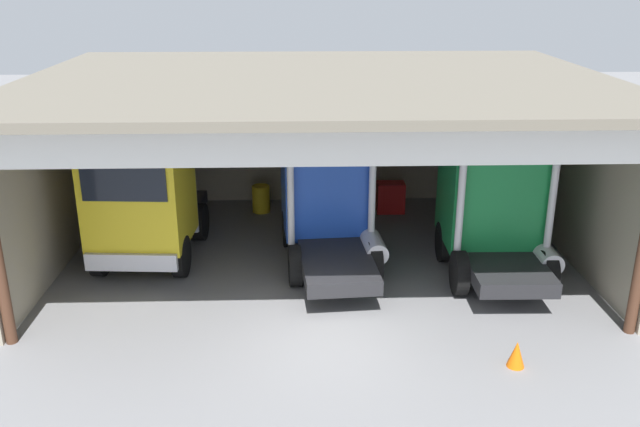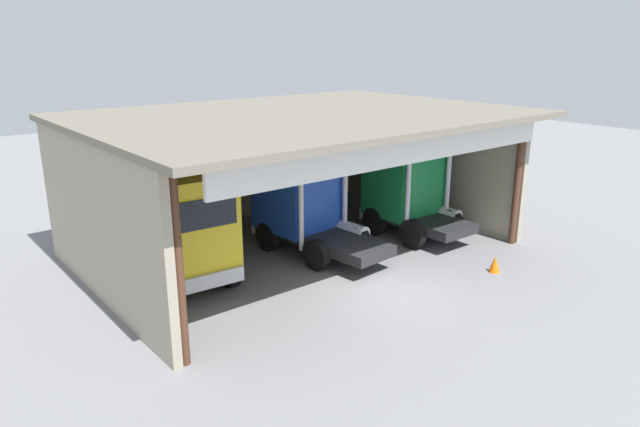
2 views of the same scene
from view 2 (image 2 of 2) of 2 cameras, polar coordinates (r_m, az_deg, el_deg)
The scene contains 8 objects.
ground_plane at distance 17.89m, azimuth 6.85°, elevation -7.63°, with size 80.00×80.00×0.00m, color slate.
workshop_shed at distance 20.83m, azimuth -3.73°, elevation 6.24°, with size 14.52×10.87×5.03m.
truck_yellow_center_bay at distance 17.92m, azimuth -13.39°, elevation -1.48°, with size 2.67×5.34×3.72m.
truck_blue_left_bay at distance 20.63m, azimuth -1.61°, elevation 1.33°, with size 2.75×5.46×3.56m.
truck_green_yard_outside at distance 22.62m, azimuth 8.70°, elevation 2.60°, with size 2.63×4.28×3.57m.
oil_drum at distance 23.00m, azimuth -11.23°, elevation -1.02°, with size 0.58×0.58×0.89m, color gold.
tool_cart at distance 25.01m, azimuth -2.48°, elevation 0.88°, with size 0.90×0.60×1.00m, color red.
traffic_cone at distance 19.90m, azimuth 16.90°, elevation -4.81°, with size 0.36×0.36×0.56m, color orange.
Camera 2 is at (-11.82, -11.22, 7.38)m, focal length 32.34 mm.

